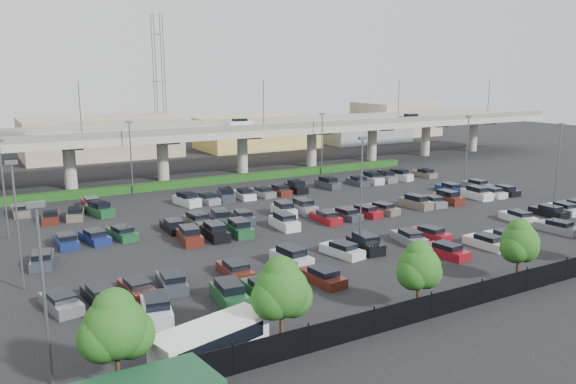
% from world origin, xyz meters
% --- Properties ---
extents(ground, '(280.00, 280.00, 0.00)m').
position_xyz_m(ground, '(0.00, 0.00, 0.00)').
color(ground, black).
extents(overpass, '(150.00, 13.00, 15.80)m').
position_xyz_m(overpass, '(-0.22, 32.01, 6.97)').
color(overpass, '#999891').
rests_on(overpass, ground).
extents(hedge, '(66.00, 1.60, 1.10)m').
position_xyz_m(hedge, '(0.00, 25.00, 0.55)').
color(hedge, '#113A11').
rests_on(hedge, ground).
extents(fence, '(70.00, 0.10, 2.00)m').
position_xyz_m(fence, '(-0.05, -28.00, 0.90)').
color(fence, black).
rests_on(fence, ground).
extents(tree_row, '(65.07, 3.66, 5.94)m').
position_xyz_m(tree_row, '(0.70, -26.53, 3.52)').
color(tree_row, '#332316').
rests_on(tree_row, ground).
extents(shuttle_bus, '(7.59, 4.16, 2.31)m').
position_xyz_m(shuttle_bus, '(-24.47, -25.92, 1.26)').
color(shuttle_bus, silver).
rests_on(shuttle_bus, ground).
extents(parked_cars, '(62.93, 41.54, 1.67)m').
position_xyz_m(parked_cars, '(-2.36, -1.38, 0.62)').
color(parked_cars, slate).
rests_on(parked_cars, ground).
extents(light_poles, '(66.90, 48.38, 10.30)m').
position_xyz_m(light_poles, '(-4.13, 2.00, 6.24)').
color(light_poles, '#505055').
rests_on(light_poles, ground).
extents(distant_buildings, '(138.00, 24.00, 9.00)m').
position_xyz_m(distant_buildings, '(12.38, 61.81, 3.74)').
color(distant_buildings, slate).
rests_on(distant_buildings, ground).
extents(comm_tower, '(2.40, 2.40, 30.00)m').
position_xyz_m(comm_tower, '(4.00, 74.00, 15.61)').
color(comm_tower, '#505055').
rests_on(comm_tower, ground).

